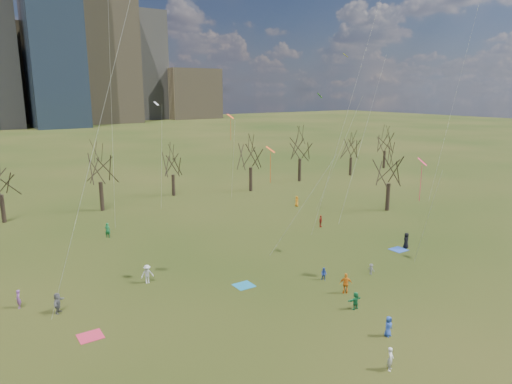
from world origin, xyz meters
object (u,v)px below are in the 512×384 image
blanket_navy (399,250)px  person_4 (346,283)px  person_0 (388,326)px  blanket_teal (244,285)px  person_1 (390,359)px  blanket_crimson (90,336)px

blanket_navy → person_4: size_ratio=0.91×
person_0 → person_4: size_ratio=0.82×
blanket_teal → blanket_navy: bearing=-4.5°
person_1 → blanket_crimson: bearing=101.3°
blanket_teal → person_0: 12.99m
blanket_teal → person_4: (6.16, -5.96, 0.86)m
blanket_teal → blanket_crimson: bearing=-174.9°
blanket_navy → person_4: bearing=-159.6°
person_0 → person_4: person_4 is taller
blanket_navy → person_1: 22.17m
blanket_teal → person_0: size_ratio=1.11×
person_1 → blanket_teal: bearing=59.3°
blanket_teal → person_0: (3.80, -12.40, 0.71)m
person_0 → person_1: bearing=-145.9°
blanket_teal → person_0: person_0 is taller
person_4 → blanket_navy: bearing=-122.1°
blanket_teal → blanket_crimson: 13.18m
blanket_teal → person_1: 15.10m
blanket_teal → blanket_navy: same height
blanket_navy → person_1: size_ratio=1.08×
blanket_teal → blanket_crimson: same height
blanket_teal → person_1: size_ratio=1.08×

